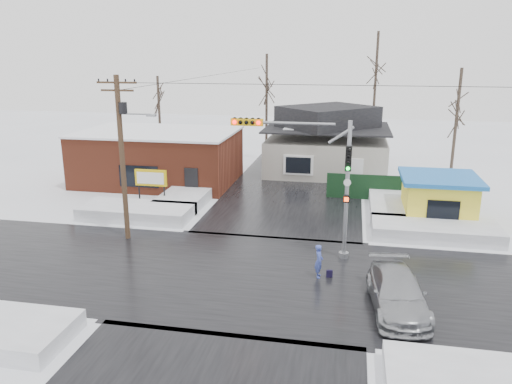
% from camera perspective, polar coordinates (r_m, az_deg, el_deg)
% --- Properties ---
extents(ground, '(120.00, 120.00, 0.00)m').
position_cam_1_polar(ground, '(23.66, -0.08, -9.61)').
color(ground, white).
rests_on(ground, ground).
extents(road_ns, '(10.00, 120.00, 0.02)m').
position_cam_1_polar(road_ns, '(23.65, -0.08, -9.59)').
color(road_ns, black).
rests_on(road_ns, ground).
extents(road_ew, '(120.00, 10.00, 0.02)m').
position_cam_1_polar(road_ew, '(23.65, -0.08, -9.59)').
color(road_ew, black).
rests_on(road_ew, ground).
extents(snowbank_nw, '(7.00, 3.00, 0.80)m').
position_cam_1_polar(snowbank_nw, '(32.40, -13.46, -2.21)').
color(snowbank_nw, white).
rests_on(snowbank_nw, ground).
extents(snowbank_ne, '(7.00, 3.00, 0.80)m').
position_cam_1_polar(snowbank_ne, '(30.02, 19.78, -4.15)').
color(snowbank_ne, white).
rests_on(snowbank_ne, ground).
extents(snowbank_nside_w, '(3.00, 8.00, 0.80)m').
position_cam_1_polar(snowbank_nside_w, '(36.14, -7.34, -0.04)').
color(snowbank_nside_w, white).
rests_on(snowbank_nside_w, ground).
extents(snowbank_nside_e, '(3.00, 8.00, 0.80)m').
position_cam_1_polar(snowbank_nside_e, '(34.51, 15.34, -1.24)').
color(snowbank_nside_e, white).
rests_on(snowbank_nside_e, ground).
extents(traffic_signal, '(6.05, 0.68, 7.00)m').
position_cam_1_polar(traffic_signal, '(24.65, 6.81, 2.51)').
color(traffic_signal, gray).
rests_on(traffic_signal, ground).
extents(utility_pole, '(3.15, 0.44, 9.00)m').
position_cam_1_polar(utility_pole, '(27.74, -14.99, 4.77)').
color(utility_pole, '#382619').
rests_on(utility_pole, ground).
extents(brick_building, '(12.20, 8.20, 4.12)m').
position_cam_1_polar(brick_building, '(40.75, -11.03, 4.01)').
color(brick_building, brown).
rests_on(brick_building, ground).
extents(marquee_sign, '(2.20, 0.21, 2.55)m').
position_cam_1_polar(marquee_sign, '(34.18, -11.92, 1.47)').
color(marquee_sign, black).
rests_on(marquee_sign, ground).
extents(house, '(10.40, 8.40, 5.76)m').
position_cam_1_polar(house, '(43.69, 8.10, 5.64)').
color(house, '#B2ACA1').
rests_on(house, ground).
extents(kiosk, '(4.60, 4.60, 2.88)m').
position_cam_1_polar(kiosk, '(32.62, 20.08, -0.67)').
color(kiosk, yellow).
rests_on(kiosk, ground).
extents(fence, '(8.00, 0.12, 1.80)m').
position_cam_1_polar(fence, '(36.26, 14.40, 0.46)').
color(fence, black).
rests_on(fence, ground).
extents(tree_far_left, '(3.00, 3.00, 10.00)m').
position_cam_1_polar(tree_far_left, '(47.74, 1.23, 13.08)').
color(tree_far_left, '#332821').
rests_on(tree_far_left, ground).
extents(tree_far_mid, '(3.00, 3.00, 12.00)m').
position_cam_1_polar(tree_far_mid, '(49.03, 13.65, 14.59)').
color(tree_far_mid, '#332821').
rests_on(tree_far_mid, ground).
extents(tree_far_right, '(3.00, 3.00, 9.00)m').
position_cam_1_polar(tree_far_right, '(41.85, 22.22, 10.49)').
color(tree_far_right, '#332821').
rests_on(tree_far_right, ground).
extents(tree_far_west, '(3.00, 3.00, 8.00)m').
position_cam_1_polar(tree_far_west, '(48.65, -11.11, 10.97)').
color(tree_far_west, '#332821').
rests_on(tree_far_west, ground).
extents(pedestrian, '(0.42, 0.61, 1.59)m').
position_cam_1_polar(pedestrian, '(23.43, 7.20, -7.87)').
color(pedestrian, '#3E4FAF').
rests_on(pedestrian, ground).
extents(car, '(2.56, 5.28, 1.48)m').
position_cam_1_polar(car, '(21.30, 15.85, -11.04)').
color(car, '#9FA1A5').
rests_on(car, ground).
extents(shopping_bag, '(0.30, 0.18, 0.35)m').
position_cam_1_polar(shopping_bag, '(23.71, 8.38, -9.26)').
color(shopping_bag, black).
rests_on(shopping_bag, ground).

